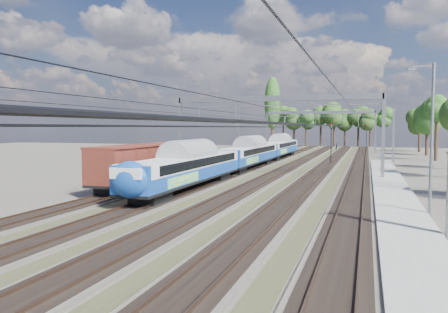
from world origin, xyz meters
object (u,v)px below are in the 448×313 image
(emu_train, at_px, (250,150))
(freight_boxcar, at_px, (146,162))
(lamp_post, at_px, (430,134))
(worker, at_px, (336,146))
(signal_near, at_px, (331,139))
(signal_far, at_px, (366,134))

(emu_train, height_order, freight_boxcar, emu_train)
(freight_boxcar, relative_size, lamp_post, 1.58)
(worker, bearing_deg, freight_boxcar, 149.94)
(worker, xyz_separation_m, signal_near, (2.20, -45.61, 2.94))
(freight_boxcar, relative_size, signal_far, 2.39)
(freight_boxcar, xyz_separation_m, worker, (11.81, 74.84, -1.42))
(emu_train, height_order, lamp_post, lamp_post)
(freight_boxcar, distance_m, signal_near, 32.45)
(signal_near, bearing_deg, signal_far, 105.01)
(freight_boxcar, bearing_deg, signal_far, 76.18)
(emu_train, height_order, worker, emu_train)
(signal_near, xyz_separation_m, lamp_post, (8.51, -35.47, 1.24))
(worker, height_order, signal_near, signal_near)
(freight_boxcar, xyz_separation_m, signal_near, (14.00, 29.23, 1.52))
(freight_boxcar, distance_m, worker, 75.78)
(signal_far, bearing_deg, lamp_post, -87.14)
(lamp_post, bearing_deg, freight_boxcar, 162.05)
(signal_far, bearing_deg, signal_near, -95.53)
(signal_near, bearing_deg, worker, 113.51)
(signal_far, height_order, lamp_post, lamp_post)
(freight_boxcar, bearing_deg, lamp_post, -15.50)
(freight_boxcar, height_order, worker, freight_boxcar)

